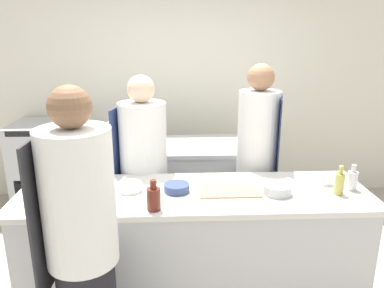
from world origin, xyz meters
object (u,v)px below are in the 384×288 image
Objects in this scene: chef_at_prep_near at (82,248)px; bowl_prep_small at (130,187)px; chef_at_pass_far at (144,176)px; bottle_vinegar at (352,180)px; bottle_olive_oil at (82,185)px; bottle_cooking_oil at (154,198)px; bottle_wine at (339,183)px; bowl_ceramic_blue at (277,189)px; oven_range at (50,166)px; cup at (326,179)px; chef_at_stove at (257,165)px; bowl_mixing_large at (177,188)px; stockpot at (121,135)px.

bowl_prep_small is at bearing -14.52° from chef_at_prep_near.
bottle_vinegar is (1.54, -0.54, 0.16)m from chef_at_pass_far.
bottle_olive_oil is 1.03× the size of bottle_cooking_oil.
bottle_vinegar is 0.15m from bottle_wine.
bottle_vinegar is at bearing 5.08° from bowl_ceramic_blue.
oven_range reaches higher than cup.
chef_at_pass_far is (0.24, 1.17, -0.04)m from chef_at_prep_near.
bottle_cooking_oil is at bearing -56.42° from oven_range.
bowl_prep_small is at bearing -173.10° from chef_at_pass_far.
bottle_wine is at bearing -4.63° from bowl_prep_small.
bowl_prep_small is at bearing 175.37° from bottle_wine.
chef_at_stove is 0.84m from bottle_vinegar.
chef_at_prep_near reaches higher than bowl_ceramic_blue.
chef_at_prep_near reaches higher than bottle_vinegar.
bottle_olive_oil is 1.77m from cup.
chef_at_prep_near is 1.00× the size of chef_at_stove.
bowl_mixing_large is 1.96× the size of cup.
bottle_wine is (-0.13, -0.07, 0.01)m from bottle_vinegar.
bowl_prep_small is (-1.47, 0.12, -0.05)m from bottle_wine.
oven_range reaches higher than bowl_prep_small.
bottle_olive_oil reaches higher than cup.
bottle_olive_oil is 0.83× the size of stockpot.
bottle_wine is at bearing -3.16° from bowl_ceramic_blue.
bottle_olive_oil is at bearing 13.28° from chef_at_prep_near.
bottle_wine is at bearing -34.92° from oven_range.
bowl_mixing_large is (-0.70, -0.60, 0.06)m from chef_at_stove.
oven_range is at bearing 123.96° from bowl_prep_small.
chef_at_pass_far reaches higher than bowl_prep_small.
stockpot reaches higher than bottle_cooking_oil.
bottle_cooking_oil is (0.37, 0.37, 0.12)m from chef_at_prep_near.
bowl_prep_small is at bearing 174.77° from bowl_ceramic_blue.
bowl_prep_small is (-1.59, 0.05, -0.05)m from bottle_vinegar.
chef_at_stove is 9.76× the size of bowl_mixing_large.
chef_at_prep_near is 1.75m from bottle_wine.
stockpot is (-0.03, 1.76, 0.16)m from chef_at_prep_near.
oven_range is 2.32m from bowl_mixing_large.
oven_range is at bearing 147.41° from bottle_vinegar.
chef_at_stove reaches higher than bowl_ceramic_blue.
bowl_mixing_large is at bearing 175.26° from bottle_wine.
bottle_olive_oil is at bearing -175.89° from cup.
chef_at_pass_far is (-0.98, -0.08, -0.05)m from chef_at_stove.
oven_range is 3.29m from bottle_vinegar.
bowl_mixing_large is 0.92× the size of bowl_ceramic_blue.
chef_at_prep_near is 1.79m from cup.
bottle_cooking_oil is 1.21× the size of bowl_prep_small.
bottle_cooking_oil reaches higher than bowl_prep_small.
chef_at_stove reaches higher than stockpot.
cup is at bearing 20.75° from bowl_ceramic_blue.
bowl_mixing_large is at bearing -49.43° from oven_range.
bottle_olive_oil is 0.66m from bowl_mixing_large.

